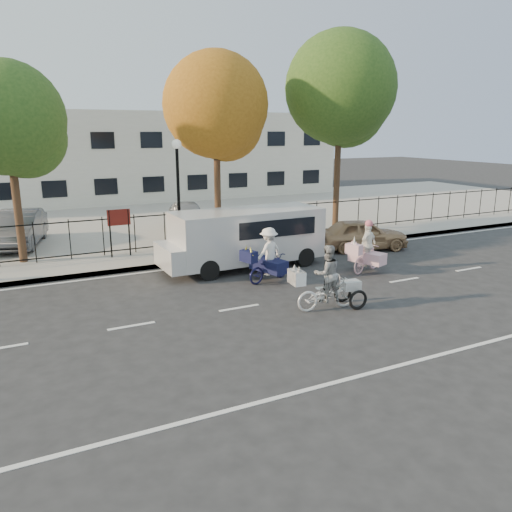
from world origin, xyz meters
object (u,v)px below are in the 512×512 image
zebra_trike (327,285)px  white_van (245,236)px  lot_car_c (19,228)px  lot_car_d (188,215)px  lamppost (178,175)px  gold_sedan (362,234)px  bull_bike (268,260)px  unicorn_bike (367,253)px

zebra_trike → white_van: white_van is taller
lot_car_c → lot_car_d: 7.46m
lamppost → gold_sedan: 7.84m
lamppost → white_van: lamppost is taller
bull_bike → white_van: (0.05, 1.90, 0.44)m
lamppost → gold_sedan: bearing=-20.7°
lamppost → lot_car_c: 7.16m
unicorn_bike → lot_car_c: 14.07m
unicorn_bike → bull_bike: unicorn_bike is taller
white_van → lot_car_d: white_van is taller
lot_car_c → bull_bike: bearing=-37.0°
gold_sedan → lot_car_c: (-12.69, 6.30, 0.24)m
lamppost → bull_bike: bearing=-74.1°
lot_car_d → gold_sedan: bearing=-42.6°
bull_bike → gold_sedan: (5.56, 2.27, -0.07)m
bull_bike → lot_car_c: 11.15m
bull_bike → lot_car_c: bearing=22.3°
gold_sedan → zebra_trike: bearing=149.8°
zebra_trike → lot_car_c: size_ratio=0.48×
gold_sedan → lot_car_d: (-5.25, 6.77, 0.18)m
lamppost → bull_bike: (1.40, -4.90, -2.40)m
lot_car_c → lot_car_d: lot_car_c is taller
white_van → gold_sedan: bearing=2.4°
lamppost → unicorn_bike: 7.77m
lamppost → lot_car_c: size_ratio=0.98×
bull_bike → white_van: bearing=-19.0°
zebra_trike → bull_bike: (-0.23, 3.04, 0.01)m
white_van → lot_car_c: (-7.18, 6.67, -0.27)m
zebra_trike → lot_car_c: (-7.36, 11.61, 0.18)m
lot_car_c → unicorn_bike: bearing=-27.2°
unicorn_bike → lot_car_d: 10.13m
gold_sedan → unicorn_bike: bearing=159.8°
unicorn_bike → bull_bike: (-3.58, 0.56, 0.03)m
bull_bike → gold_sedan: 6.01m
lamppost → lot_car_c: (-5.73, 3.67, -2.23)m
bull_bike → lamppost: bearing=-1.5°
lot_car_c → lot_car_d: size_ratio=1.14×
lot_car_d → lot_car_c: bearing=-166.8°
bull_bike → white_van: size_ratio=0.34×
white_van → lot_car_d: bearing=86.5°
white_van → lot_car_c: white_van is taller
unicorn_bike → white_van: 4.32m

